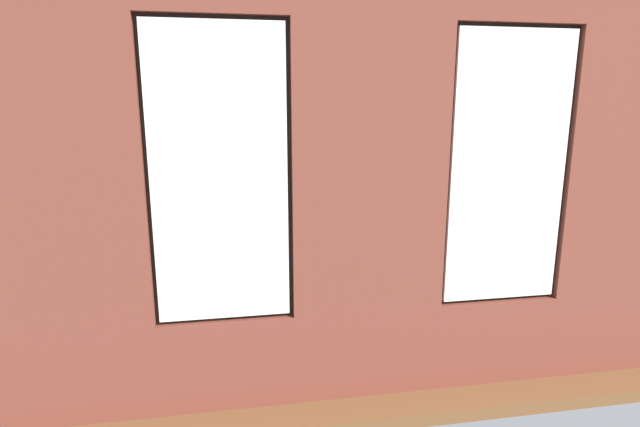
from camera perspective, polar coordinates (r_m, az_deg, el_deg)
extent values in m
cube|color=brown|center=(6.34, -0.80, -7.92)|extent=(6.65, 5.79, 0.10)
cube|color=brown|center=(3.50, 5.74, 6.05)|extent=(1.11, 0.16, 3.55)
cube|color=brown|center=(3.62, -31.43, 4.48)|extent=(1.52, 0.16, 3.55)
cube|color=brown|center=(4.30, 19.01, -13.40)|extent=(0.95, 0.16, 0.68)
cube|color=white|center=(3.88, 20.71, 4.63)|extent=(0.89, 0.03, 1.96)
cube|color=#38281E|center=(3.93, 20.27, 4.76)|extent=(0.95, 0.04, 2.02)
cube|color=brown|center=(3.82, -10.45, -16.33)|extent=(0.95, 0.16, 0.68)
cube|color=white|center=(3.34, -11.38, 4.04)|extent=(0.89, 0.03, 1.96)
cube|color=#38281E|center=(3.40, -11.36, 4.19)|extent=(0.95, 0.04, 2.02)
cube|color=olive|center=(3.89, 4.97, -10.56)|extent=(3.21, 0.24, 0.06)
cube|color=black|center=(3.57, 5.42, 9.57)|extent=(0.46, 0.03, 0.67)
cube|color=#389360|center=(3.58, 5.36, 9.58)|extent=(0.40, 0.01, 0.61)
cube|color=silver|center=(6.03, -29.92, 7.18)|extent=(0.10, 4.79, 3.55)
cube|color=black|center=(4.57, 1.45, -12.81)|extent=(1.95, 0.85, 0.42)
cube|color=black|center=(4.12, 2.39, -9.69)|extent=(1.95, 0.24, 0.38)
cube|color=black|center=(4.69, 12.03, -8.32)|extent=(0.22, 0.85, 0.24)
cube|color=black|center=(4.37, -9.89, -9.80)|extent=(0.22, 0.85, 0.24)
cube|color=black|center=(4.59, 6.07, -9.13)|extent=(0.70, 0.65, 0.12)
cube|color=black|center=(4.45, -3.48, -9.79)|extent=(0.70, 0.65, 0.12)
cube|color=black|center=(6.56, 20.08, -5.60)|extent=(0.93, 1.98, 0.42)
cube|color=black|center=(6.60, 22.84, -2.09)|extent=(0.32, 1.95, 0.38)
cube|color=black|center=(7.22, 17.14, -1.20)|extent=(0.86, 0.26, 0.24)
cube|color=black|center=(5.76, 24.23, -5.22)|extent=(0.86, 0.26, 0.24)
cube|color=black|center=(6.78, 18.50, -2.51)|extent=(0.67, 0.72, 0.12)
cube|color=black|center=(6.15, 21.53, -4.28)|extent=(0.67, 0.72, 0.12)
cube|color=#A87547|center=(6.55, -0.77, -3.23)|extent=(1.30, 0.80, 0.04)
cube|color=#A87547|center=(7.04, 3.56, -3.85)|extent=(0.07, 0.07, 0.37)
cube|color=#A87547|center=(6.86, -6.12, -4.32)|extent=(0.07, 0.07, 0.37)
cube|color=#A87547|center=(6.41, 4.98, -5.53)|extent=(0.07, 0.07, 0.37)
cube|color=#A87547|center=(6.22, -5.68, -6.11)|extent=(0.07, 0.07, 0.37)
cylinder|color=#B23D38|center=(6.43, 0.26, -2.90)|extent=(0.08, 0.08, 0.10)
cylinder|color=brown|center=(6.37, -4.08, -3.10)|extent=(0.11, 0.11, 0.09)
sphere|color=#337F38|center=(6.34, -4.10, -2.16)|extent=(0.13, 0.13, 0.13)
cube|color=black|center=(6.73, 2.05, -2.51)|extent=(0.18, 0.08, 0.02)
cube|color=#59595B|center=(6.61, -2.31, -2.81)|extent=(0.16, 0.15, 0.02)
cube|color=black|center=(6.56, -24.93, -5.26)|extent=(1.00, 0.42, 0.59)
cube|color=black|center=(6.48, -25.19, -2.57)|extent=(0.50, 0.20, 0.05)
cube|color=black|center=(6.46, -25.24, -2.10)|extent=(0.06, 0.04, 0.06)
cube|color=black|center=(6.39, -25.53, 0.92)|extent=(1.14, 0.04, 0.64)
cube|color=black|center=(6.41, -25.48, 0.96)|extent=(1.09, 0.01, 0.59)
cylinder|color=olive|center=(7.73, -4.01, -2.67)|extent=(0.49, 0.49, 0.28)
ellipsoid|color=silver|center=(7.65, -4.05, -0.29)|extent=(1.08, 1.08, 0.43)
ellipsoid|color=navy|center=(7.62, -4.67, 0.48)|extent=(0.44, 0.44, 0.18)
cylinder|color=#9E5638|center=(5.05, 17.86, -11.53)|extent=(0.30, 0.30, 0.32)
cylinder|color=brown|center=(4.89, 18.21, -6.75)|extent=(0.05, 0.05, 0.57)
cone|color=#1E5B28|center=(4.61, 16.41, -0.94)|extent=(0.55, 0.20, 0.56)
cone|color=#1E5B28|center=(4.55, 18.56, -0.84)|extent=(0.33, 0.46, 0.61)
cone|color=#1E5B28|center=(4.65, 20.64, -0.67)|extent=(0.32, 0.45, 0.61)
cone|color=#1E5B28|center=(4.83, 20.58, -0.17)|extent=(0.45, 0.11, 0.62)
cone|color=#1E5B28|center=(4.92, 18.38, 0.20)|extent=(0.26, 0.46, 0.62)
cone|color=#1E5B28|center=(4.84, 16.67, 0.01)|extent=(0.33, 0.47, 0.60)
cylinder|color=brown|center=(8.09, -19.87, -2.46)|extent=(0.36, 0.36, 0.35)
cylinder|color=brown|center=(8.03, -20.01, -0.74)|extent=(0.05, 0.05, 0.15)
ellipsoid|color=#3D8E42|center=(7.97, -20.16, 1.27)|extent=(0.70, 0.70, 0.42)
cylinder|color=gray|center=(8.71, 13.43, -0.96)|extent=(0.31, 0.31, 0.36)
cylinder|color=brown|center=(8.61, 13.59, 2.04)|extent=(0.06, 0.06, 0.56)
cone|color=#337F38|center=(8.47, 12.78, 5.56)|extent=(0.41, 0.11, 0.56)
cone|color=#337F38|center=(8.34, 13.32, 5.14)|extent=(0.40, 0.44, 0.50)
cone|color=#337F38|center=(8.35, 14.52, 5.04)|extent=(0.16, 0.52, 0.48)
cone|color=#337F38|center=(8.49, 15.32, 4.96)|extent=(0.49, 0.40, 0.45)
cone|color=#337F38|center=(8.71, 14.93, 5.12)|extent=(0.55, 0.27, 0.44)
cone|color=#337F38|center=(8.78, 13.30, 5.26)|extent=(0.17, 0.55, 0.43)
cone|color=#337F38|center=(8.68, 12.43, 5.24)|extent=(0.37, 0.51, 0.44)
cylinder|color=#9E5638|center=(5.60, -21.75, -9.44)|extent=(0.26, 0.26, 0.31)
cylinder|color=brown|center=(5.47, -22.09, -5.51)|extent=(0.05, 0.05, 0.50)
cone|color=#286B2D|center=(5.43, -24.85, -0.20)|extent=(0.58, 0.21, 0.63)
cone|color=#286B2D|center=(5.09, -23.39, -1.45)|extent=(0.19, 0.66, 0.55)
cone|color=#286B2D|center=(5.29, -20.54, 0.19)|extent=(0.50, 0.15, 0.68)
cone|color=#286B2D|center=(5.61, -22.41, 0.00)|extent=(0.24, 0.65, 0.57)
cylinder|color=#9E5638|center=(4.63, -28.32, -14.89)|extent=(0.28, 0.28, 0.30)
cylinder|color=brown|center=(4.54, -28.59, -12.63)|extent=(0.04, 0.04, 0.10)
ellipsoid|color=#3D8E42|center=(4.46, -28.91, -9.85)|extent=(0.61, 0.61, 0.38)
cylinder|color=beige|center=(7.66, 12.46, -3.52)|extent=(0.18, 0.18, 0.17)
cylinder|color=brown|center=(7.62, 12.51, -2.39)|extent=(0.03, 0.03, 0.15)
ellipsoid|color=#286B2D|center=(7.57, 12.59, -0.93)|extent=(0.38, 0.38, 0.25)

